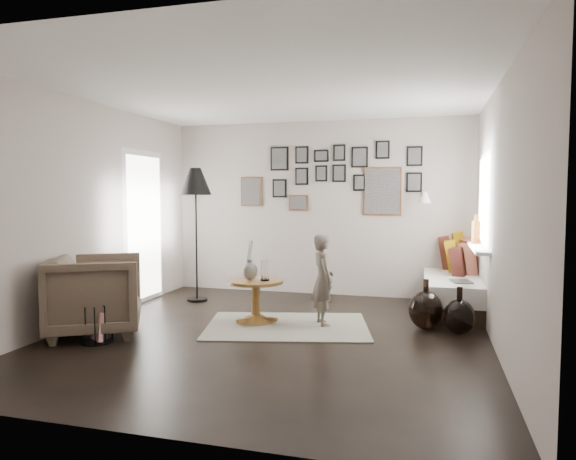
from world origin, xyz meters
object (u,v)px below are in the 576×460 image
(armchair, at_px, (96,295))
(demijohn_large, at_px, (426,310))
(floor_lamp, at_px, (196,186))
(magazine_basket, at_px, (97,323))
(daybed, at_px, (458,284))
(child, at_px, (323,280))
(demijohn_small, at_px, (459,316))
(pedestal_table, at_px, (256,303))
(vase, at_px, (250,267))

(armchair, bearing_deg, demijohn_large, -101.20)
(floor_lamp, relative_size, magazine_basket, 4.51)
(daybed, relative_size, magazine_basket, 5.01)
(daybed, bearing_deg, child, -139.88)
(demijohn_small, xyz_separation_m, child, (-1.50, -0.00, 0.33))
(demijohn_large, distance_m, child, 1.20)
(armchair, relative_size, child, 0.89)
(floor_lamp, distance_m, magazine_basket, 2.58)
(demijohn_large, distance_m, demijohn_small, 0.37)
(pedestal_table, height_order, demijohn_small, demijohn_small)
(magazine_basket, bearing_deg, pedestal_table, 42.10)
(pedestal_table, bearing_deg, floor_lamp, 141.46)
(floor_lamp, xyz_separation_m, magazine_basket, (-0.09, -2.15, -1.42))
(child, bearing_deg, floor_lamp, 37.31)
(vase, bearing_deg, daybed, 30.67)
(vase, xyz_separation_m, daybed, (2.42, 1.43, -0.33))
(vase, xyz_separation_m, floor_lamp, (-1.14, 0.95, 0.97))
(pedestal_table, height_order, demijohn_large, demijohn_large)
(daybed, bearing_deg, demijohn_small, -93.29)
(daybed, relative_size, demijohn_small, 4.05)
(child, bearing_deg, magazine_basket, 92.35)
(pedestal_table, relative_size, magazine_basket, 1.55)
(armchair, height_order, demijohn_large, armchair)
(demijohn_large, relative_size, child, 0.54)
(pedestal_table, relative_size, child, 0.61)
(pedestal_table, bearing_deg, armchair, -148.55)
(armchair, relative_size, floor_lamp, 0.50)
(pedestal_table, bearing_deg, vase, 165.96)
(daybed, xyz_separation_m, demijohn_small, (-0.06, -1.35, -0.12))
(pedestal_table, relative_size, demijohn_large, 1.14)
(vase, relative_size, armchair, 0.49)
(child, bearing_deg, pedestal_table, 68.24)
(pedestal_table, distance_m, magazine_basket, 1.77)
(daybed, bearing_deg, armchair, -149.13)
(demijohn_large, bearing_deg, demijohn_small, -18.92)
(daybed, bearing_deg, vase, -150.17)
(daybed, bearing_deg, magazine_basket, -144.97)
(armchair, height_order, floor_lamp, floor_lamp)
(vase, distance_m, floor_lamp, 1.77)
(demijohn_small, bearing_deg, child, -179.91)
(floor_lamp, bearing_deg, magazine_basket, -92.51)
(vase, height_order, child, child)
(daybed, relative_size, demijohn_large, 3.69)
(magazine_basket, bearing_deg, demijohn_small, 19.75)
(pedestal_table, height_order, vase, vase)
(pedestal_table, bearing_deg, daybed, 31.88)
(daybed, distance_m, floor_lamp, 3.81)
(floor_lamp, height_order, child, floor_lamp)
(daybed, relative_size, armchair, 2.21)
(vase, bearing_deg, armchair, -146.58)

